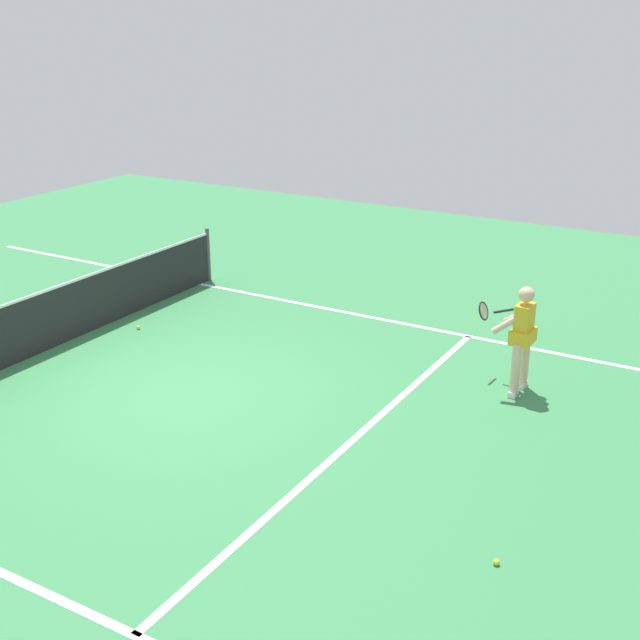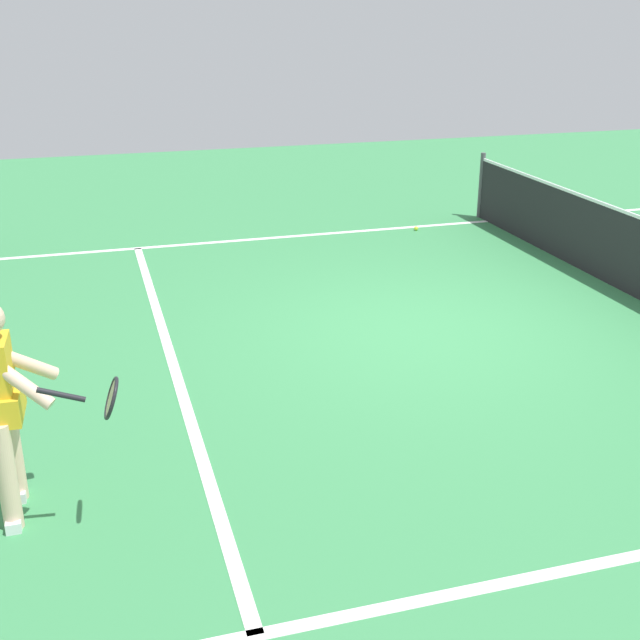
{
  "view_description": "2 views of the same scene",
  "coord_description": "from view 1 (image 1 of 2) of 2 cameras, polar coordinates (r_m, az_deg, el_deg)",
  "views": [
    {
      "loc": [
        -8.15,
        -6.95,
        5.02
      ],
      "look_at": [
        1.35,
        -1.43,
        0.92
      ],
      "focal_mm": 46.38,
      "sensor_mm": 36.0,
      "label": 1
    },
    {
      "loc": [
        7.61,
        -3.39,
        3.31
      ],
      "look_at": [
        1.35,
        -1.55,
        0.77
      ],
      "focal_mm": 45.91,
      "sensor_mm": 36.0,
      "label": 2
    }
  ],
  "objects": [
    {
      "name": "ground_plane",
      "position": [
        11.83,
        -9.33,
        -4.93
      ],
      "size": [
        24.41,
        24.41,
        0.0
      ],
      "primitive_type": "plane",
      "color": "#38844C"
    },
    {
      "name": "service_line_marking",
      "position": [
        10.47,
        2.39,
        -8.18
      ],
      "size": [
        8.06,
        0.1,
        0.01
      ],
      "primitive_type": "cube",
      "color": "white",
      "rests_on": "ground"
    },
    {
      "name": "sideline_right_marking",
      "position": [
        14.89,
        0.43,
        0.8
      ],
      "size": [
        0.1,
        16.78,
        0.01
      ],
      "primitive_type": "cube",
      "color": "white",
      "rests_on": "ground"
    },
    {
      "name": "court_net",
      "position": [
        13.53,
        -18.91,
        -0.21
      ],
      "size": [
        8.74,
        0.08,
        1.06
      ],
      "color": "#4C4C51",
      "rests_on": "ground"
    },
    {
      "name": "tennis_player",
      "position": [
        11.71,
        13.69,
        -0.99
      ],
      "size": [
        0.79,
        0.92,
        1.55
      ],
      "color": "beige",
      "rests_on": "ground"
    },
    {
      "name": "tennis_ball_near",
      "position": [
        8.49,
        12.08,
        -16.02
      ],
      "size": [
        0.07,
        0.07,
        0.07
      ],
      "primitive_type": "sphere",
      "color": "#D1E533",
      "rests_on": "ground"
    },
    {
      "name": "tennis_ball_far",
      "position": [
        14.25,
        -12.42,
        -0.5
      ],
      "size": [
        0.07,
        0.07,
        0.07
      ],
      "primitive_type": "sphere",
      "color": "#D1E533",
      "rests_on": "ground"
    }
  ]
}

